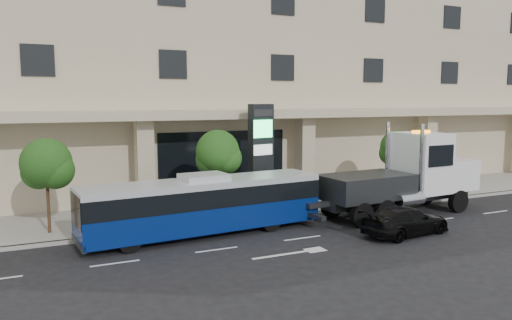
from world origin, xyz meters
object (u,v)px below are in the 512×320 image
(black_sedan, at_px, (405,221))
(signage_pylon, at_px, (261,155))
(city_bus, at_px, (204,204))
(tow_truck, at_px, (407,177))

(black_sedan, xyz_separation_m, signage_pylon, (-3.68, 7.30, 2.37))
(city_bus, relative_size, signage_pylon, 1.96)
(city_bus, height_order, black_sedan, city_bus)
(city_bus, xyz_separation_m, tow_truck, (11.12, -0.46, 0.57))
(city_bus, distance_m, signage_pylon, 5.95)
(tow_truck, xyz_separation_m, signage_pylon, (-6.62, 4.00, 1.04))
(city_bus, height_order, tow_truck, tow_truck)
(black_sedan, bearing_deg, signage_pylon, 19.79)
(tow_truck, height_order, black_sedan, tow_truck)
(tow_truck, xyz_separation_m, black_sedan, (-2.94, -3.30, -1.34))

